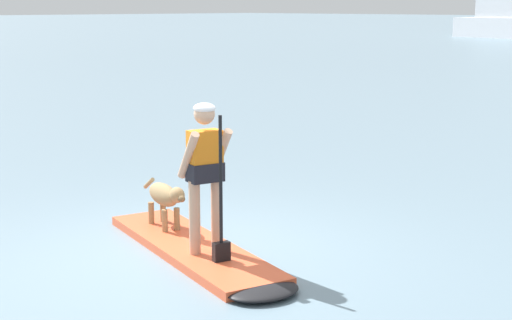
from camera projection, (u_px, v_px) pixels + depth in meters
name	position (u px, v px, depth m)	size (l,w,h in m)	color
ground_plane	(193.00, 252.00, 8.58)	(400.00, 400.00, 0.00)	slate
paddleboard	(202.00, 253.00, 8.38)	(3.37, 1.59, 0.10)	#E55933
person_paddler	(206.00, 167.00, 8.08)	(0.66, 0.56, 1.60)	tan
dog	(165.00, 197.00, 9.10)	(1.11, 0.40, 0.56)	#997A51
moored_boat_far_port	(512.00, 20.00, 64.23)	(11.37, 4.52, 10.36)	white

